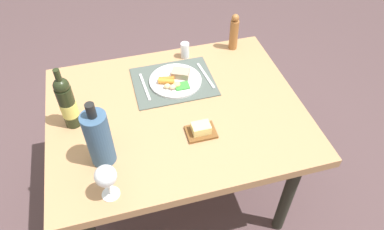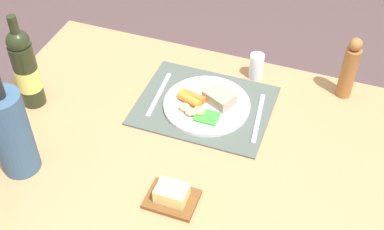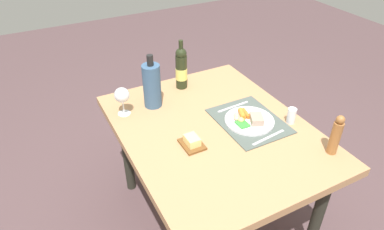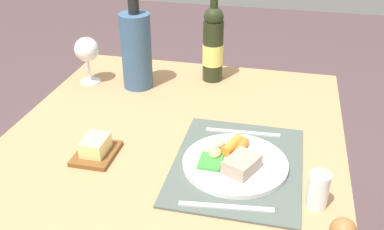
{
  "view_description": "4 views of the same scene",
  "coord_description": "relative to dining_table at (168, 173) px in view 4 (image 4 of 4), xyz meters",
  "views": [
    {
      "loc": [
        0.24,
        1.17,
        1.91
      ],
      "look_at": [
        -0.06,
        0.08,
        0.74
      ],
      "focal_mm": 33.5,
      "sensor_mm": 36.0,
      "label": 1
    },
    {
      "loc": [
        -0.39,
        0.9,
        1.78
      ],
      "look_at": [
        -0.04,
        -0.08,
        0.78
      ],
      "focal_mm": 47.98,
      "sensor_mm": 36.0,
      "label": 2
    },
    {
      "loc": [
        -1.24,
        0.78,
        1.8
      ],
      "look_at": [
        0.07,
        0.09,
        0.78
      ],
      "focal_mm": 32.39,
      "sensor_mm": 36.0,
      "label": 3
    },
    {
      "loc": [
        -0.94,
        -0.29,
        1.37
      ],
      "look_at": [
        0.07,
        -0.05,
        0.78
      ],
      "focal_mm": 40.97,
      "sensor_mm": 36.0,
      "label": 4
    }
  ],
  "objects": [
    {
      "name": "dining_table",
      "position": [
        0.0,
        0.0,
        0.0
      ],
      "size": [
        1.19,
        0.94,
        0.71
      ],
      "color": "tan",
      "rests_on": "ground_plane"
    },
    {
      "name": "placemat",
      "position": [
        -0.03,
        -0.2,
        0.08
      ],
      "size": [
        0.4,
        0.32,
        0.01
      ],
      "primitive_type": "cube",
      "color": "#4B554F",
      "rests_on": "dining_table"
    },
    {
      "name": "dinner_plate",
      "position": [
        -0.04,
        -0.19,
        0.1
      ],
      "size": [
        0.26,
        0.26,
        0.05
      ],
      "color": "white",
      "rests_on": "placemat"
    },
    {
      "name": "fork",
      "position": [
        -0.21,
        -0.19,
        0.09
      ],
      "size": [
        0.04,
        0.21,
        0.0
      ],
      "primitive_type": "cube",
      "rotation": [
        0.0,
        0.0,
        0.11
      ],
      "color": "silver",
      "rests_on": "placemat"
    },
    {
      "name": "knife",
      "position": [
        0.11,
        -0.19,
        0.09
      ],
      "size": [
        0.02,
        0.21,
        0.0
      ],
      "primitive_type": "cube",
      "rotation": [
        0.0,
        0.0,
        0.06
      ],
      "color": "silver",
      "rests_on": "placemat"
    },
    {
      "name": "cooler_bottle",
      "position": [
        0.35,
        0.2,
        0.21
      ],
      "size": [
        0.1,
        0.1,
        0.31
      ],
      "color": "#38577A",
      "rests_on": "dining_table"
    },
    {
      "name": "butter_dish",
      "position": [
        -0.07,
        0.17,
        0.1
      ],
      "size": [
        0.13,
        0.1,
        0.05
      ],
      "color": "brown",
      "rests_on": "dining_table"
    },
    {
      "name": "salt_shaker",
      "position": [
        -0.15,
        -0.39,
        0.12
      ],
      "size": [
        0.05,
        0.05,
        0.09
      ],
      "primitive_type": "cylinder",
      "color": "white",
      "rests_on": "dining_table"
    },
    {
      "name": "wine_glass",
      "position": [
        0.35,
        0.38,
        0.2
      ],
      "size": [
        0.08,
        0.08,
        0.16
      ],
      "color": "white",
      "rests_on": "dining_table"
    },
    {
      "name": "wine_bottle",
      "position": [
        0.47,
        -0.04,
        0.21
      ],
      "size": [
        0.07,
        0.07,
        0.31
      ],
      "color": "#242C17",
      "rests_on": "dining_table"
    }
  ]
}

